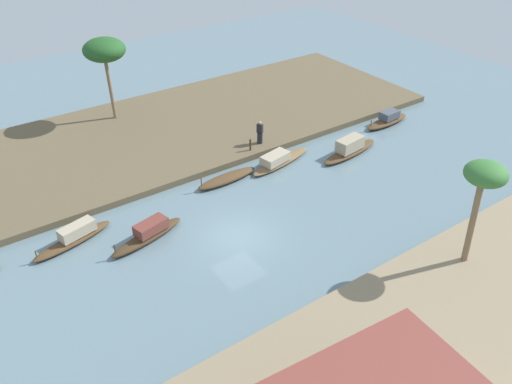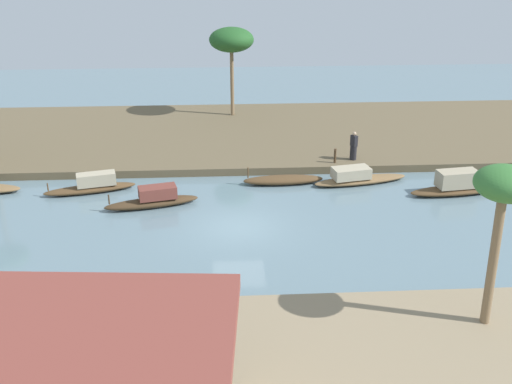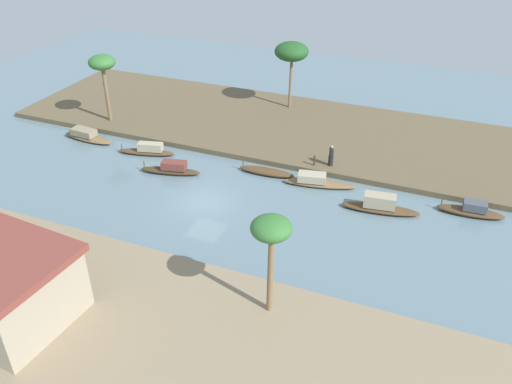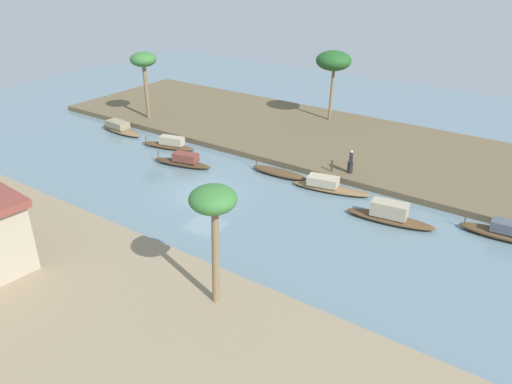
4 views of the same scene
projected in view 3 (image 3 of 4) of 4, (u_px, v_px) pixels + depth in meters
The scene contains 15 objects.
river_water at pixel (205, 201), 37.06m from camera, with size 73.94×73.94×0.00m, color slate.
riverbank_left at pixel (273, 125), 47.72m from camera, with size 46.69×14.08×0.44m, color brown.
riverbank_right at pixel (81, 334), 26.17m from camera, with size 46.69×14.08×0.44m, color #937F60.
sampan_with_red_awning at pixel (148, 150), 43.01m from camera, with size 4.85×2.05×1.04m.
sampan_open_hull at pixel (267, 172), 40.27m from camera, with size 4.42×1.19×1.02m.
sampan_foreground at pixel (380, 206), 35.74m from camera, with size 5.39×1.87×1.29m.
sampan_downstream_large at pixel (87, 136), 45.37m from camera, with size 4.99×1.57×0.96m.
sampan_midstream at pixel (472, 210), 35.42m from camera, with size 4.43×1.38×1.05m.
sampan_upstream_small at pixel (317, 181), 38.74m from camera, with size 5.43×2.14×0.96m.
sampan_with_tall_canopy at pixel (172, 169), 40.25m from camera, with size 4.78×1.98×1.06m.
person_on_near_bank at pixel (331, 157), 40.34m from camera, with size 0.52×0.52×1.69m.
mooring_post at pixel (314, 160), 40.47m from camera, with size 0.14×0.14×0.85m, color #4C3823.
palm_tree_left_near at pixel (292, 52), 48.13m from camera, with size 3.13×3.13×6.22m.
palm_tree_left_far at pixel (102, 65), 45.45m from camera, with size 2.34×2.34×6.01m.
palm_tree_right_tall at pixel (271, 233), 24.90m from camera, with size 2.02×2.02×5.63m.
Camera 3 is at (-15.12, 27.63, 19.87)m, focal length 36.94 mm.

